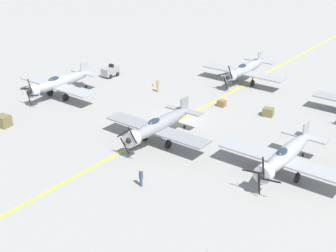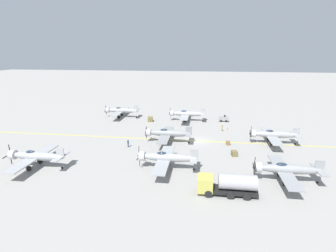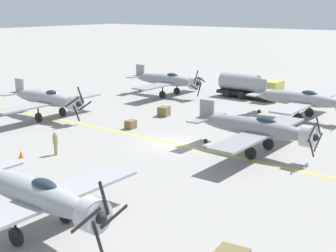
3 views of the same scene
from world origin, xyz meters
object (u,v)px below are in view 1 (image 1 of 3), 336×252
object	(u,v)px
ground_crew_inspecting	(158,85)
supply_crate_mid_lane	(268,112)
airplane_mid_center	(158,125)
airplane_mid_left	(285,156)
airplane_mid_right	(59,83)
supply_crate_outboard	(3,121)
traffic_cone	(153,84)
tow_tractor	(110,71)
ground_crew_walking	(141,177)
supply_crate_by_tanker	(222,103)
airplane_near_center	(245,70)

from	to	relation	value
ground_crew_inspecting	supply_crate_mid_lane	xyz separation A→B (m)	(-15.28, -1.43, -0.49)
airplane_mid_center	airplane_mid_left	bearing A→B (deg)	-157.51
airplane_mid_left	airplane_mid_right	world-z (taller)	airplane_mid_left
supply_crate_outboard	traffic_cone	world-z (taller)	supply_crate_outboard
tow_tractor	ground_crew_walking	bearing A→B (deg)	138.59
supply_crate_by_tanker	ground_crew_walking	bearing A→B (deg)	101.70
airplane_near_center	airplane_mid_right	bearing A→B (deg)	55.57
airplane_near_center	supply_crate_by_tanker	distance (m)	9.62
tow_tractor	traffic_cone	world-z (taller)	tow_tractor
airplane_mid_right	airplane_near_center	world-z (taller)	airplane_mid_right
supply_crate_by_tanker	supply_crate_mid_lane	size ratio (longest dim) A/B	0.79
airplane_mid_right	airplane_near_center	size ratio (longest dim) A/B	1.00
airplane_mid_left	airplane_mid_center	size ratio (longest dim) A/B	1.00
supply_crate_outboard	traffic_cone	size ratio (longest dim) A/B	2.79
airplane_mid_left	ground_crew_inspecting	xyz separation A→B (m)	(22.51, -10.29, -1.03)
tow_tractor	ground_crew_walking	xyz separation A→B (m)	(-23.17, 20.43, 0.11)
airplane_near_center	ground_crew_walking	bearing A→B (deg)	107.45
supply_crate_by_tanker	ground_crew_inspecting	bearing A→B (deg)	4.59
airplane_near_center	tow_tractor	world-z (taller)	airplane_near_center
ground_crew_walking	ground_crew_inspecting	xyz separation A→B (m)	(13.55, -19.41, 0.08)
airplane_mid_left	airplane_mid_center	world-z (taller)	airplane_mid_left
ground_crew_inspecting	supply_crate_mid_lane	world-z (taller)	ground_crew_inspecting
supply_crate_mid_lane	supply_crate_outboard	distance (m)	30.08
ground_crew_inspecting	supply_crate_outboard	size ratio (longest dim) A/B	1.18
ground_crew_inspecting	supply_crate_by_tanker	size ratio (longest dim) A/B	1.92
ground_crew_walking	airplane_near_center	bearing A→B (deg)	-78.11
ground_crew_walking	traffic_cone	distance (m)	26.09
tow_tractor	airplane_mid_right	bearing A→B (deg)	94.72
airplane_near_center	supply_crate_by_tanker	size ratio (longest dim) A/B	12.76
ground_crew_inspecting	airplane_mid_right	bearing A→B (deg)	46.41
ground_crew_walking	traffic_cone	xyz separation A→B (m)	(15.60, -20.91, -0.63)
airplane_near_center	ground_crew_walking	distance (m)	30.09
supply_crate_by_tanker	supply_crate_outboard	size ratio (longest dim) A/B	0.61
ground_crew_inspecting	airplane_near_center	bearing A→B (deg)	-126.30
supply_crate_mid_lane	ground_crew_walking	bearing A→B (deg)	85.26
ground_crew_walking	ground_crew_inspecting	distance (m)	23.67
tow_tractor	ground_crew_inspecting	world-z (taller)	ground_crew_inspecting
ground_crew_inspecting	supply_crate_by_tanker	world-z (taller)	ground_crew_inspecting
airplane_near_center	airplane_mid_center	world-z (taller)	airplane_near_center
ground_crew_inspecting	supply_crate_mid_lane	distance (m)	15.35
ground_crew_walking	traffic_cone	world-z (taller)	ground_crew_walking
airplane_mid_left	supply_crate_by_tanker	size ratio (longest dim) A/B	12.76
airplane_near_center	ground_crew_inspecting	world-z (taller)	airplane_near_center
airplane_mid_left	supply_crate_by_tanker	distance (m)	17.24
supply_crate_by_tanker	airplane_mid_left	bearing A→B (deg)	139.95
airplane_near_center	traffic_cone	world-z (taller)	airplane_near_center
airplane_near_center	traffic_cone	xyz separation A→B (m)	(9.40, 8.51, -1.74)
airplane_mid_left	supply_crate_by_tanker	bearing A→B (deg)	-52.60
ground_crew_inspecting	supply_crate_mid_lane	size ratio (longest dim) A/B	1.52
airplane_mid_left	ground_crew_inspecting	distance (m)	24.77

